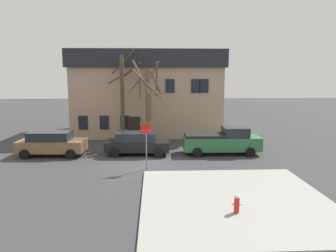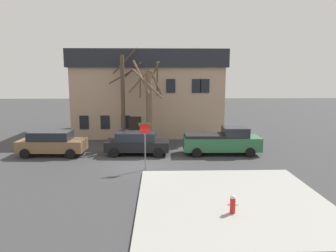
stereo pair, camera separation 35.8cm
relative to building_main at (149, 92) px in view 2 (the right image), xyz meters
name	(u,v)px [view 2 (the right image)]	position (x,y,z in m)	size (l,w,h in m)	color
ground_plane	(140,165)	(-0.30, -12.03, -4.06)	(120.00, 120.00, 0.00)	#38383A
sidewalk_slab	(232,200)	(4.27, -18.14, -4.00)	(8.55, 8.66, 0.12)	#999993
building_main	(149,92)	(0.00, 0.00, 0.00)	(14.24, 8.60, 8.00)	tan
tree_bare_near	(123,97)	(-1.97, -5.63, -0.08)	(2.84, 1.73, 8.01)	#4C3D2D
tree_bare_mid	(149,104)	(0.14, -5.73, -0.72)	(1.73, 1.76, 6.85)	brown
tree_bare_far	(148,103)	(0.10, -6.07, -0.62)	(2.83, 3.01, 6.92)	brown
car_brown_wagon	(52,143)	(-6.75, -9.40, -3.14)	(4.73, 2.27, 1.76)	brown
car_black_wagon	(137,143)	(-0.63, -9.36, -3.20)	(4.66, 2.28, 1.65)	black
pickup_truck_green	(222,141)	(5.57, -9.43, -3.10)	(5.57, 2.23, 1.99)	#2D6B42
fire_hydrant	(233,204)	(3.94, -19.58, -3.54)	(0.42, 0.22, 0.77)	red
street_sign_pole	(145,137)	(0.11, -13.16, -2.03)	(0.76, 0.07, 2.90)	slate
bicycle_leaning	(60,141)	(-7.17, -6.35, -3.69)	(1.64, 0.71, 1.03)	black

